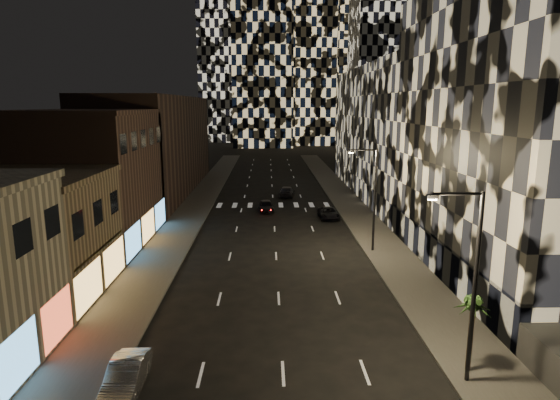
{
  "coord_description": "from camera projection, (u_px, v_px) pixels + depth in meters",
  "views": [
    {
      "loc": [
        -0.7,
        -9.58,
        12.81
      ],
      "look_at": [
        0.19,
        23.82,
        6.0
      ],
      "focal_mm": 30.0,
      "sensor_mm": 36.0,
      "label": 1
    }
  ],
  "objects": [
    {
      "name": "curb_right",
      "position": [
        333.0,
        204.0,
        61.13
      ],
      "size": [
        0.2,
        120.0,
        0.15
      ],
      "primitive_type": "cube",
      "color": "#4C4C47",
      "rests_on": "ground"
    },
    {
      "name": "midrise_filler_right",
      "position": [
        413.0,
        132.0,
        66.52
      ],
      "size": [
        16.0,
        40.0,
        18.0
      ],
      "primitive_type": "cube",
      "color": "#232326",
      "rests_on": "ground"
    },
    {
      "name": "retail_tan",
      "position": [
        25.0,
        239.0,
        31.29
      ],
      "size": [
        10.0,
        10.0,
        8.0
      ],
      "primitive_type": "cube",
      "color": "#796348",
      "rests_on": "ground"
    },
    {
      "name": "curb_left",
      "position": [
        212.0,
        205.0,
        60.72
      ],
      "size": [
        0.2,
        120.0,
        0.15
      ],
      "primitive_type": "cube",
      "color": "#4C4C47",
      "rests_on": "ground"
    },
    {
      "name": "car_dark_rightlane",
      "position": [
        329.0,
        213.0,
        53.55
      ],
      "size": [
        2.19,
        4.58,
        1.26
      ],
      "primitive_type": "imported",
      "rotation": [
        0.0,
        0.0,
        0.02
      ],
      "color": "black",
      "rests_on": "ground"
    },
    {
      "name": "retail_filler_left",
      "position": [
        157.0,
        145.0,
        68.89
      ],
      "size": [
        10.0,
        40.0,
        14.0
      ],
      "primitive_type": "cube",
      "color": "#463128",
      "rests_on": "ground"
    },
    {
      "name": "palm_tree",
      "position": [
        473.0,
        310.0,
        22.16
      ],
      "size": [
        1.9,
        1.94,
        3.79
      ],
      "color": "#47331E",
      "rests_on": "sidewalk_right"
    },
    {
      "name": "sidewalk_left",
      "position": [
        196.0,
        205.0,
        60.66
      ],
      "size": [
        4.0,
        120.0,
        0.15
      ],
      "primitive_type": "cube",
      "color": "#47443F",
      "rests_on": "ground"
    },
    {
      "name": "retail_brown",
      "position": [
        91.0,
        180.0,
        43.13
      ],
      "size": [
        10.0,
        15.0,
        12.0
      ],
      "primitive_type": "cube",
      "color": "#463128",
      "rests_on": "ground"
    },
    {
      "name": "streetlight_near",
      "position": [
        470.0,
        275.0,
        20.91
      ],
      "size": [
        2.55,
        0.25,
        9.0
      ],
      "color": "black",
      "rests_on": "sidewalk_right"
    },
    {
      "name": "car_silver_parked",
      "position": [
        126.0,
        377.0,
        21.24
      ],
      "size": [
        1.59,
        4.26,
        1.39
      ],
      "primitive_type": "imported",
      "rotation": [
        0.0,
        0.0,
        0.03
      ],
      "color": "#96969B",
      "rests_on": "ground"
    },
    {
      "name": "car_dark_midlane",
      "position": [
        266.0,
        206.0,
        57.12
      ],
      "size": [
        2.08,
        4.26,
        1.4
      ],
      "primitive_type": "imported",
      "rotation": [
        0.0,
        0.0,
        0.11
      ],
      "color": "black",
      "rests_on": "ground"
    },
    {
      "name": "car_dark_oncoming",
      "position": [
        287.0,
        191.0,
        66.68
      ],
      "size": [
        2.5,
        5.02,
        1.4
      ],
      "primitive_type": "imported",
      "rotation": [
        0.0,
        0.0,
        3.03
      ],
      "color": "black",
      "rests_on": "ground"
    },
    {
      "name": "midrise_right",
      "position": [
        549.0,
        130.0,
        34.29
      ],
      "size": [
        16.0,
        25.0,
        22.0
      ],
      "primitive_type": "cube",
      "color": "#232326",
      "rests_on": "ground"
    },
    {
      "name": "streetlight_far",
      "position": [
        372.0,
        193.0,
        40.5
      ],
      "size": [
        2.55,
        0.25,
        9.0
      ],
      "color": "black",
      "rests_on": "sidewalk_right"
    },
    {
      "name": "sidewalk_right",
      "position": [
        349.0,
        204.0,
        61.18
      ],
      "size": [
        4.0,
        120.0,
        0.15
      ],
      "primitive_type": "cube",
      "color": "#47443F",
      "rests_on": "ground"
    },
    {
      "name": "midrise_base",
      "position": [
        437.0,
        255.0,
        35.98
      ],
      "size": [
        0.6,
        25.0,
        3.0
      ],
      "primitive_type": "cube",
      "color": "#383838",
      "rests_on": "ground"
    }
  ]
}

